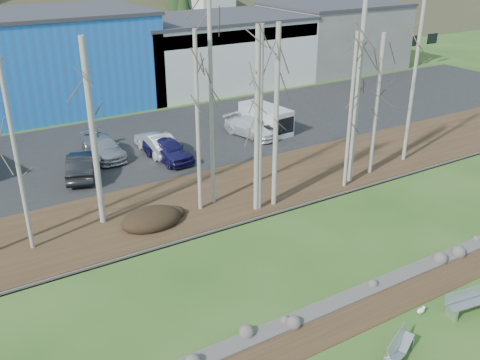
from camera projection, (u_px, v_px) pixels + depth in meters
ground at (429, 329)px, 20.53m from camera, size 200.00×200.00×0.00m
dirt_strip at (389, 301)px, 22.16m from camera, size 80.00×1.80×0.03m
near_bank_rocks at (372, 289)px, 22.94m from camera, size 80.00×0.80×0.50m
river at (312, 246)px, 26.13m from camera, size 80.00×8.00×0.90m
far_bank_rocks at (265, 213)px, 29.33m from camera, size 80.00×0.80×0.46m
far_bank at (235, 191)px, 31.79m from camera, size 80.00×7.00×0.15m
parking_lot at (163, 140)px, 39.97m from camera, size 80.00×14.00×0.14m
building_blue at (31, 61)px, 46.35m from camera, size 20.40×12.24×8.30m
building_white at (213, 50)px, 55.22m from camera, size 18.36×12.24×6.80m
building_grey at (332, 35)px, 62.76m from camera, size 14.28×12.24×7.30m
bench_intact at (467, 302)px, 21.31m from camera, size 2.01×0.89×0.97m
bench_damaged at (399, 347)px, 19.04m from camera, size 1.86×1.22×0.79m
seagull at (421, 310)px, 21.30m from camera, size 0.45×0.21×0.32m
dirt_mound at (151, 218)px, 27.79m from camera, size 3.20×2.26×0.63m
birch_1 at (16, 155)px, 23.83m from camera, size 0.20×0.20×9.56m
birch_2 at (93, 135)px, 26.18m from camera, size 0.30×0.30×9.60m
birch_3 at (211, 107)px, 28.03m from camera, size 0.22×0.22×11.13m
birch_4 at (260, 122)px, 27.59m from camera, size 0.27×0.27×9.90m
birch_5 at (198, 125)px, 27.56m from camera, size 0.21×0.21×9.68m
birch_6 at (350, 113)px, 30.45m from camera, size 0.20×0.20×9.10m
birch_7 at (357, 95)px, 30.81m from camera, size 0.27×0.27×10.83m
birch_8 at (376, 106)px, 32.41m from camera, size 0.26×0.26×8.73m
birch_9 at (413, 83)px, 34.12m from camera, size 0.23×0.23×10.43m
birch_10 at (257, 123)px, 27.50m from camera, size 0.27×0.27×9.90m
birch_11 at (276, 119)px, 28.07m from camera, size 0.27×0.27×9.90m
car_0 at (81, 165)px, 33.29m from camera, size 3.02×4.89×1.52m
car_1 at (104, 147)px, 36.37m from camera, size 2.01×4.82×1.39m
car_2 at (168, 149)px, 35.84m from camera, size 2.32×4.71×1.54m
car_3 at (156, 143)px, 37.03m from camera, size 1.62×4.53×1.49m
car_4 at (260, 124)px, 41.16m from camera, size 3.44×5.11×1.30m
car_5 at (251, 127)px, 40.31m from camera, size 2.96×5.02×1.36m
van_white at (267, 119)px, 41.15m from camera, size 2.31×4.68×1.98m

